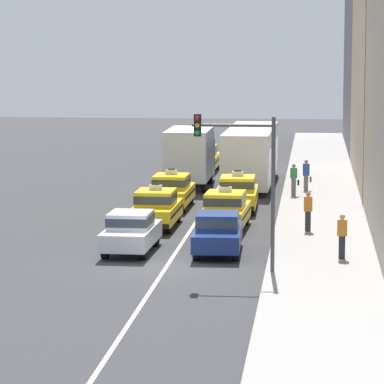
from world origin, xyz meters
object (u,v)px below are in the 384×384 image
at_px(sedan_right_nearest, 218,232).
at_px(pedestrian_near_crosswalk, 308,211).
at_px(taxi_right_third, 238,192).
at_px(pedestrian_mid_block, 342,236).
at_px(traffic_light_pole, 245,166).
at_px(pedestrian_by_storefront, 306,175).
at_px(taxi_left_second, 156,208).
at_px(bus_right_fourth, 251,153).
at_px(taxi_right_second, 225,210).
at_px(taxi_left_third, 172,191).
at_px(taxi_left_fifth, 203,158).
at_px(sedan_left_nearest, 131,231).
at_px(pedestrian_trailing, 294,180).
at_px(box_truck_left_fourth, 191,155).

bearing_deg(sedan_right_nearest, pedestrian_near_crosswalk, 54.72).
height_order(taxi_right_third, pedestrian_mid_block, taxi_right_third).
bearing_deg(traffic_light_pole, pedestrian_by_storefront, 85.00).
height_order(taxi_left_second, bus_right_fourth, bus_right_fourth).
bearing_deg(traffic_light_pole, taxi_right_third, 94.64).
xyz_separation_m(taxi_left_second, pedestrian_mid_block, (7.84, -7.23, 0.11)).
bearing_deg(taxi_right_second, taxi_left_third, 116.31).
xyz_separation_m(taxi_right_third, pedestrian_mid_block, (4.66, -12.73, 0.11)).
relative_size(sedan_right_nearest, pedestrian_mid_block, 2.64).
relative_size(taxi_left_fifth, pedestrian_near_crosswalk, 2.74).
xyz_separation_m(taxi_left_second, taxi_left_third, (-0.05, 5.89, 0.00)).
height_order(sedan_left_nearest, taxi_left_second, taxi_left_second).
bearing_deg(pedestrian_by_storefront, taxi_right_second, -104.82).
xyz_separation_m(pedestrian_near_crosswalk, pedestrian_mid_block, (1.28, -6.10, -0.01)).
bearing_deg(pedestrian_trailing, taxi_right_second, -104.65).
bearing_deg(box_truck_left_fourth, sedan_left_nearest, -90.40).
relative_size(bus_right_fourth, pedestrian_mid_block, 6.81).
bearing_deg(pedestrian_trailing, taxi_left_third, -143.97).
distance_m(taxi_left_fifth, bus_right_fourth, 7.32).
relative_size(sedan_left_nearest, pedestrian_mid_block, 2.63).
xyz_separation_m(pedestrian_by_storefront, pedestrian_trailing, (-0.62, -2.21, 0.01)).
bearing_deg(box_truck_left_fourth, taxi_right_third, -70.19).
xyz_separation_m(sedan_left_nearest, pedestrian_trailing, (5.93, 16.11, 0.13)).
distance_m(taxi_left_fifth, pedestrian_near_crosswalk, 23.91).
relative_size(taxi_left_second, pedestrian_by_storefront, 2.78).
bearing_deg(traffic_light_pole, box_truck_left_fourth, 100.38).
relative_size(box_truck_left_fourth, bus_right_fourth, 0.62).
bearing_deg(pedestrian_mid_block, taxi_right_second, 124.87).
height_order(sedan_left_nearest, pedestrian_by_storefront, pedestrian_by_storefront).
distance_m(taxi_left_third, taxi_right_third, 3.25).
height_order(sedan_left_nearest, sedan_right_nearest, same).
relative_size(sedan_left_nearest, taxi_right_third, 0.95).
relative_size(sedan_left_nearest, pedestrian_trailing, 2.64).
bearing_deg(traffic_light_pole, taxi_left_third, 105.81).
bearing_deg(taxi_left_second, taxi_right_second, -6.32).
bearing_deg(box_truck_left_fourth, sedan_right_nearest, -81.07).
relative_size(taxi_left_third, box_truck_left_fourth, 0.66).
xyz_separation_m(sedan_right_nearest, pedestrian_mid_block, (4.66, -1.31, 0.14)).
distance_m(sedan_left_nearest, bus_right_fourth, 21.68).
distance_m(taxi_left_third, taxi_right_second, 6.95).
distance_m(taxi_right_third, pedestrian_trailing, 5.29).
relative_size(pedestrian_by_storefront, pedestrian_trailing, 1.00).
height_order(taxi_left_second, pedestrian_mid_block, taxi_left_second).
bearing_deg(pedestrian_mid_block, taxi_left_third, 121.00).
distance_m(box_truck_left_fourth, bus_right_fourth, 3.43).
bearing_deg(pedestrian_by_storefront, taxi_right_third, -115.13).
relative_size(taxi_left_fifth, sedan_right_nearest, 1.05).
xyz_separation_m(box_truck_left_fourth, taxi_left_fifth, (-0.03, 7.46, -0.90)).
relative_size(sedan_left_nearest, box_truck_left_fourth, 0.62).
bearing_deg(taxi_left_fifth, taxi_right_third, -78.81).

